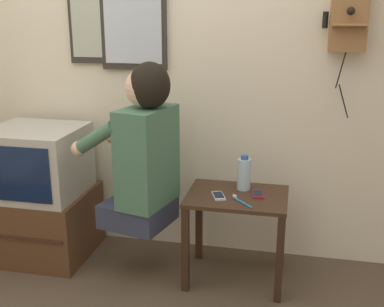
{
  "coord_description": "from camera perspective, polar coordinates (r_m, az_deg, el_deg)",
  "views": [
    {
      "loc": [
        0.82,
        -1.91,
        1.54
      ],
      "look_at": [
        0.28,
        0.6,
        0.78
      ],
      "focal_mm": 45.0,
      "sensor_mm": 36.0,
      "label": 1
    }
  ],
  "objects": [
    {
      "name": "wall_back",
      "position": [
        3.07,
        -3.38,
        11.56
      ],
      "size": [
        6.8,
        0.05,
        2.55
      ],
      "color": "beige",
      "rests_on": "ground_plane"
    },
    {
      "name": "side_table",
      "position": [
        2.81,
        5.32,
        -6.99
      ],
      "size": [
        0.57,
        0.44,
        0.53
      ],
      "color": "#382316",
      "rests_on": "ground_plane"
    },
    {
      "name": "person",
      "position": [
        2.73,
        -5.76,
        0.51
      ],
      "size": [
        0.59,
        0.49,
        0.95
      ],
      "rotation": [
        0.0,
        0.0,
        1.33
      ],
      "color": "#2D3347",
      "rests_on": "ground_plane"
    },
    {
      "name": "tv_stand",
      "position": [
        3.31,
        -16.92,
        -7.83
      ],
      "size": [
        0.58,
        0.57,
        0.43
      ],
      "color": "#51331E",
      "rests_on": "ground_plane"
    },
    {
      "name": "television",
      "position": [
        3.15,
        -17.94,
        -0.88
      ],
      "size": [
        0.55,
        0.52,
        0.42
      ],
      "color": "#ADA89E",
      "rests_on": "tv_stand"
    },
    {
      "name": "wall_phone_antique",
      "position": [
        2.88,
        18.11,
        15.31
      ],
      "size": [
        0.24,
        0.19,
        0.8
      ],
      "color": "olive"
    },
    {
      "name": "framed_picture",
      "position": [
        3.18,
        -11.82,
        15.45
      ],
      "size": [
        0.3,
        0.03,
        0.56
      ],
      "color": "#2D2823"
    },
    {
      "name": "wall_mirror",
      "position": [
        3.07,
        -7.05,
        17.24
      ],
      "size": [
        0.42,
        0.04,
        0.8
      ],
      "color": "#2D2823"
    },
    {
      "name": "cell_phone_held",
      "position": [
        2.73,
        3.15,
        -5.03
      ],
      "size": [
        0.1,
        0.14,
        0.01
      ],
      "rotation": [
        0.0,
        0.0,
        0.36
      ],
      "color": "silver",
      "rests_on": "side_table"
    },
    {
      "name": "cell_phone_spare",
      "position": [
        2.78,
        7.79,
        -4.77
      ],
      "size": [
        0.08,
        0.13,
        0.01
      ],
      "rotation": [
        0.0,
        0.0,
        0.19
      ],
      "color": "maroon",
      "rests_on": "side_table"
    },
    {
      "name": "water_bottle",
      "position": [
        2.82,
        6.18,
        -2.39
      ],
      "size": [
        0.08,
        0.08,
        0.21
      ],
      "color": "#ADC6DB",
      "rests_on": "side_table"
    },
    {
      "name": "toothbrush",
      "position": [
        2.66,
        5.82,
        -5.65
      ],
      "size": [
        0.12,
        0.13,
        0.02
      ],
      "rotation": [
        0.0,
        0.0,
        0.73
      ],
      "color": "#338CD8",
      "rests_on": "side_table"
    }
  ]
}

